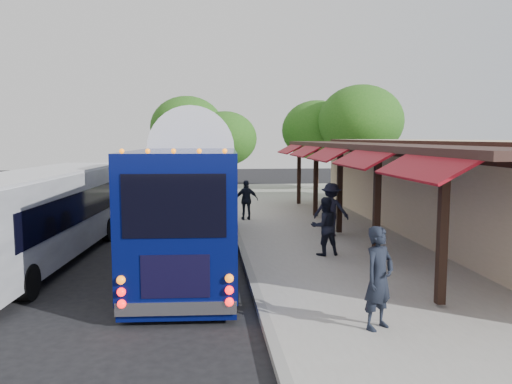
{
  "coord_description": "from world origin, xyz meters",
  "views": [
    {
      "loc": [
        -1.1,
        -13.74,
        3.71
      ],
      "look_at": [
        0.66,
        3.56,
        1.8
      ],
      "focal_mm": 35.0,
      "sensor_mm": 36.0,
      "label": 1
    }
  ],
  "objects_px": {
    "coach_bus": "(194,195)",
    "sign_board": "(381,266)",
    "ped_b": "(325,226)",
    "ped_a": "(379,278)",
    "ped_c": "(247,200)",
    "city_bus": "(44,212)",
    "ped_d": "(331,210)"
  },
  "relations": [
    {
      "from": "coach_bus",
      "to": "sign_board",
      "type": "relative_size",
      "value": 11.22
    },
    {
      "from": "coach_bus",
      "to": "ped_b",
      "type": "distance_m",
      "value": 4.06
    },
    {
      "from": "coach_bus",
      "to": "ped_b",
      "type": "bearing_deg",
      "value": -5.8
    },
    {
      "from": "ped_a",
      "to": "ped_b",
      "type": "relative_size",
      "value": 1.09
    },
    {
      "from": "ped_b",
      "to": "ped_c",
      "type": "distance_m",
      "value": 6.98
    },
    {
      "from": "city_bus",
      "to": "sign_board",
      "type": "relative_size",
      "value": 10.02
    },
    {
      "from": "ped_c",
      "to": "sign_board",
      "type": "bearing_deg",
      "value": 96.43
    },
    {
      "from": "coach_bus",
      "to": "city_bus",
      "type": "bearing_deg",
      "value": -177.27
    },
    {
      "from": "ped_a",
      "to": "ped_b",
      "type": "bearing_deg",
      "value": 52.41
    },
    {
      "from": "coach_bus",
      "to": "ped_c",
      "type": "distance_m",
      "value": 6.59
    },
    {
      "from": "coach_bus",
      "to": "ped_c",
      "type": "xyz_separation_m",
      "value": [
        2.1,
        6.17,
        -0.95
      ]
    },
    {
      "from": "ped_d",
      "to": "city_bus",
      "type": "bearing_deg",
      "value": 33.97
    },
    {
      "from": "coach_bus",
      "to": "sign_board",
      "type": "height_order",
      "value": "coach_bus"
    },
    {
      "from": "city_bus",
      "to": "coach_bus",
      "type": "bearing_deg",
      "value": 4.76
    },
    {
      "from": "coach_bus",
      "to": "ped_c",
      "type": "bearing_deg",
      "value": 73.72
    },
    {
      "from": "ped_a",
      "to": "ped_d",
      "type": "distance_m",
      "value": 8.81
    },
    {
      "from": "city_bus",
      "to": "ped_a",
      "type": "bearing_deg",
      "value": -34.22
    },
    {
      "from": "ped_b",
      "to": "sign_board",
      "type": "xyz_separation_m",
      "value": [
        0.33,
        -4.03,
        -0.19
      ]
    },
    {
      "from": "city_bus",
      "to": "ped_b",
      "type": "bearing_deg",
      "value": 0.73
    },
    {
      "from": "ped_d",
      "to": "coach_bus",
      "type": "bearing_deg",
      "value": 45.34
    },
    {
      "from": "ped_c",
      "to": "ped_b",
      "type": "bearing_deg",
      "value": 100.22
    },
    {
      "from": "city_bus",
      "to": "ped_b",
      "type": "relative_size",
      "value": 5.79
    },
    {
      "from": "ped_c",
      "to": "ped_d",
      "type": "height_order",
      "value": "ped_d"
    },
    {
      "from": "city_bus",
      "to": "ped_d",
      "type": "xyz_separation_m",
      "value": [
        9.28,
        2.32,
        -0.39
      ]
    },
    {
      "from": "city_bus",
      "to": "ped_a",
      "type": "relative_size",
      "value": 5.32
    },
    {
      "from": "coach_bus",
      "to": "ped_d",
      "type": "relative_size",
      "value": 5.98
    },
    {
      "from": "coach_bus",
      "to": "ped_d",
      "type": "xyz_separation_m",
      "value": [
        4.85,
        2.3,
        -0.85
      ]
    },
    {
      "from": "ped_c",
      "to": "ped_a",
      "type": "bearing_deg",
      "value": 91.69
    },
    {
      "from": "city_bus",
      "to": "ped_c",
      "type": "height_order",
      "value": "city_bus"
    },
    {
      "from": "ped_b",
      "to": "ped_d",
      "type": "distance_m",
      "value": 3.03
    },
    {
      "from": "ped_a",
      "to": "ped_b",
      "type": "height_order",
      "value": "ped_a"
    },
    {
      "from": "city_bus",
      "to": "ped_b",
      "type": "height_order",
      "value": "city_bus"
    }
  ]
}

